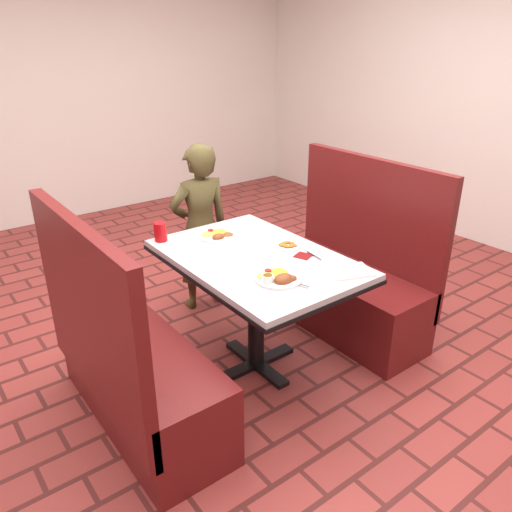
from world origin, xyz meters
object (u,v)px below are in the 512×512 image
(near_dinner_plate, at_px, (278,275))
(dining_table, at_px, (256,271))
(red_tumbler, at_px, (160,232))
(far_dinner_plate, at_px, (218,234))
(booth_bench_right, at_px, (348,283))
(plantain_plate, at_px, (287,246))
(booth_bench_left, at_px, (132,369))
(diner_person, at_px, (200,228))

(near_dinner_plate, bearing_deg, dining_table, 73.30)
(red_tumbler, bearing_deg, far_dinner_plate, -27.31)
(booth_bench_right, distance_m, plantain_plate, 0.72)
(dining_table, bearing_deg, far_dinner_plate, 91.76)
(near_dinner_plate, distance_m, far_dinner_plate, 0.69)
(dining_table, distance_m, booth_bench_right, 0.86)
(booth_bench_left, distance_m, plantain_plate, 1.11)
(diner_person, relative_size, red_tumbler, 10.66)
(far_dinner_plate, bearing_deg, diner_person, 71.12)
(dining_table, height_order, booth_bench_right, booth_bench_right)
(near_dinner_plate, distance_m, red_tumbler, 0.87)
(booth_bench_left, height_order, plantain_plate, booth_bench_left)
(plantain_plate, bearing_deg, far_dinner_plate, 121.61)
(booth_bench_right, height_order, plantain_plate, booth_bench_right)
(booth_bench_right, bearing_deg, dining_table, 180.00)
(dining_table, bearing_deg, near_dinner_plate, -106.70)
(diner_person, xyz_separation_m, plantain_plate, (0.06, -0.89, 0.15))
(plantain_plate, bearing_deg, booth_bench_left, 179.51)
(booth_bench_right, bearing_deg, diner_person, 126.01)
(near_dinner_plate, bearing_deg, plantain_plate, 43.43)
(dining_table, distance_m, red_tumbler, 0.64)
(near_dinner_plate, height_order, far_dinner_plate, near_dinner_plate)
(dining_table, relative_size, diner_person, 0.99)
(far_dinner_plate, relative_size, plantain_plate, 1.51)
(dining_table, bearing_deg, diner_person, 79.65)
(dining_table, relative_size, far_dinner_plate, 5.07)
(booth_bench_right, height_order, far_dinner_plate, booth_bench_right)
(booth_bench_right, bearing_deg, plantain_plate, -179.13)
(far_dinner_plate, bearing_deg, booth_bench_left, -154.50)
(diner_person, bearing_deg, dining_table, 86.33)
(near_dinner_plate, relative_size, red_tumbler, 2.15)
(far_dinner_plate, relative_size, red_tumbler, 2.07)
(plantain_plate, distance_m, red_tumbler, 0.77)
(booth_bench_left, xyz_separation_m, diner_person, (0.96, 0.88, 0.29))
(plantain_plate, bearing_deg, booth_bench_right, 0.87)
(diner_person, distance_m, far_dinner_plate, 0.55)
(near_dinner_plate, distance_m, plantain_plate, 0.44)
(booth_bench_left, xyz_separation_m, red_tumbler, (0.48, 0.53, 0.48))
(booth_bench_right, distance_m, diner_person, 1.12)
(booth_bench_right, relative_size, red_tumbler, 10.40)
(booth_bench_right, relative_size, near_dinner_plate, 4.84)
(booth_bench_right, relative_size, plantain_plate, 7.58)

